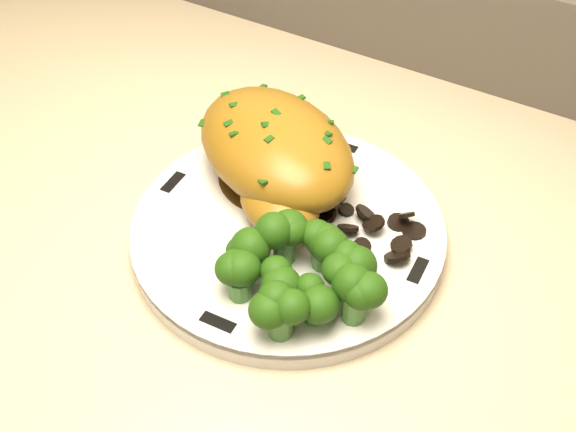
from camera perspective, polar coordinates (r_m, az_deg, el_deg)
The scene contains 10 objects.
counter at distance 1.13m, azimuth -19.51°, elevation -8.73°, with size 1.95×0.65×0.96m.
plate at distance 0.61m, azimuth -0.00°, elevation -1.25°, with size 0.26×0.26×0.02m, color silver.
rim_accent_0 at distance 0.58m, azimuth 10.22°, elevation -4.26°, with size 0.03×0.01×0.00m, color black.
rim_accent_1 at distance 0.68m, azimuth 4.37°, elevation 5.51°, with size 0.03×0.01×0.00m, color black.
rim_accent_2 at distance 0.65m, azimuth -9.07°, elevation 2.64°, with size 0.03×0.01×0.00m, color black.
rim_accent_3 at distance 0.54m, azimuth -5.56°, elevation -8.38°, with size 0.03×0.01×0.00m, color black.
gravy_pool at distance 0.65m, azimuth -0.94°, elevation 3.19°, with size 0.10×0.10×0.00m, color #342009.
chicken_breast at distance 0.62m, azimuth -0.94°, elevation 4.96°, with size 0.21×0.18×0.07m.
mushroom_pile at distance 0.60m, azimuth 5.38°, elevation -1.04°, with size 0.08×0.06×0.02m.
broccoli_florets at distance 0.54m, azimuth 0.68°, elevation -4.53°, with size 0.12×0.10×0.04m.
Camera 1 is at (0.93, 1.32, 1.29)m, focal length 45.00 mm.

